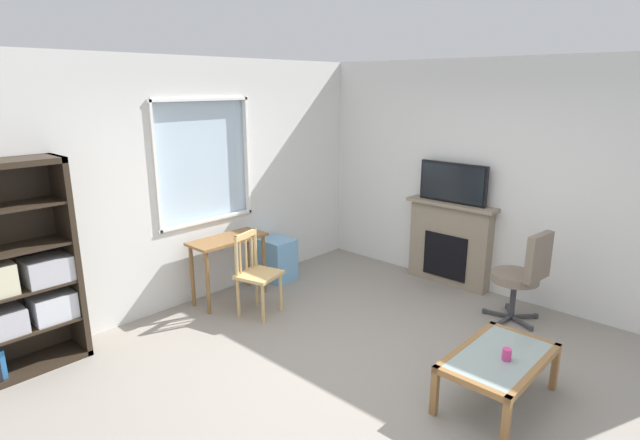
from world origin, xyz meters
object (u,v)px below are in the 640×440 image
Objects in this scene: tv at (453,183)px; coffee_table at (499,362)px; bookshelf at (18,281)px; desk_under_window at (228,250)px; sippy_cup at (507,354)px; plastic_drawer_unit at (278,259)px; fireplace at (449,243)px; wooden_chair at (256,273)px; office_chair at (524,273)px.

coffee_table is at bearing -141.75° from tv.
bookshelf is 4.61m from tv.
sippy_cup is (0.20, -3.18, -0.15)m from desk_under_window.
fireplace is at bearing -50.25° from plastic_drawer_unit.
plastic_drawer_unit is (0.79, 0.05, -0.34)m from desk_under_window.
fireplace is at bearing 0.00° from tv.
wooden_chair is at bearing 95.48° from coffee_table.
coffee_table is at bearing -85.86° from desk_under_window.
plastic_drawer_unit is 2.37m from tv.
office_chair is at bearing -112.01° from tv.
bookshelf is 2.95m from plastic_drawer_unit.
plastic_drawer_unit is at bearing 129.75° from fireplace.
bookshelf is 20.45× the size of sippy_cup.
desk_under_window is 0.89× the size of coffee_table.
desk_under_window is 3.14m from coffee_table.
plastic_drawer_unit is 3.29m from sippy_cup.
plastic_drawer_unit is at bearing 108.28° from office_chair.
sippy_cup is (0.22, -2.67, -0.01)m from wooden_chair.
desk_under_window is at bearing -176.40° from plastic_drawer_unit.
wooden_chair is (-0.02, -0.52, -0.14)m from desk_under_window.
desk_under_window reaches higher than coffee_table.
tv is at bearing 67.99° from office_chair.
plastic_drawer_unit is 0.53× the size of office_chair.
bookshelf is at bearing 158.11° from fireplace.
fireplace reaches higher than wooden_chair.
sippy_cup is (-1.95, -1.58, -0.83)m from tv.
sippy_cup reaches higher than coffee_table.
tv reaches higher than desk_under_window.
plastic_drawer_unit is at bearing 3.60° from desk_under_window.
wooden_chair is at bearing 153.63° from fireplace.
tv is at bearing 38.25° from coffee_table.
desk_under_window is at bearing -3.09° from bookshelf.
desk_under_window is 1.04× the size of tv.
bookshelf is at bearing 163.15° from wooden_chair.
desk_under_window is 3.20m from office_chair.
bookshelf is 2.20m from wooden_chair.
office_chair reaches higher than sippy_cup.
wooden_chair is at bearing 128.28° from office_chair.
sippy_cup is (-0.03, -0.06, 0.10)m from coffee_table.
desk_under_window reaches higher than sippy_cup.
bookshelf is 2.11m from desk_under_window.
plastic_drawer_unit is at bearing 79.83° from coffee_table.
fireplace reaches higher than coffee_table.
wooden_chair is 2.45m from fireplace.
office_chair is (3.80, -2.82, -0.26)m from bookshelf.
bookshelf is 4.01m from coffee_table.
fireplace is 1.32× the size of tv.
desk_under_window is at bearing 94.14° from coffee_table.
sippy_cup is (-0.60, -3.23, 0.18)m from plastic_drawer_unit.
coffee_table is at bearing -164.37° from office_chair.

